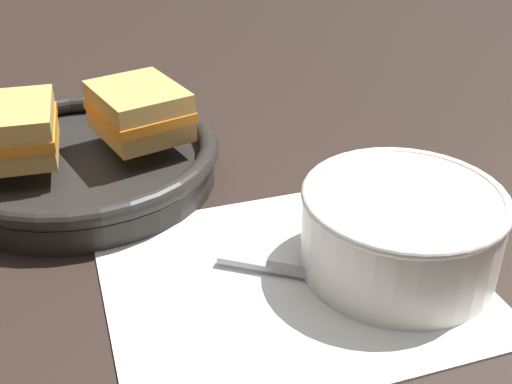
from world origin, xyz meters
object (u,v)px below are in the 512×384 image
object	(u,v)px
soup_bowl	(401,226)
sandwich_near_left	(12,130)
spoon	(360,282)
skillet	(84,162)
sandwich_near_right	(139,111)

from	to	relation	value
soup_bowl	sandwich_near_left	world-z (taller)	sandwich_near_left
soup_bowl	spoon	world-z (taller)	soup_bowl
skillet	sandwich_near_right	distance (m)	0.07
sandwich_near_left	sandwich_near_right	bearing A→B (deg)	2.33
spoon	sandwich_near_left	xyz separation A→B (m)	(-0.23, 0.23, 0.06)
soup_bowl	sandwich_near_left	size ratio (longest dim) A/B	1.53
soup_bowl	sandwich_near_right	xyz separation A→B (m)	(-0.15, 0.22, 0.03)
skillet	sandwich_near_left	world-z (taller)	sandwich_near_left
skillet	spoon	bearing A→B (deg)	-54.28
soup_bowl	skillet	size ratio (longest dim) A/B	0.59
sandwich_near_left	sandwich_near_right	xyz separation A→B (m)	(0.11, 0.00, 0.00)
skillet	soup_bowl	bearing A→B (deg)	-46.50
skillet	sandwich_near_left	distance (m)	0.07
skillet	sandwich_near_right	xyz separation A→B (m)	(0.06, 0.00, 0.04)
sandwich_near_right	sandwich_near_left	bearing A→B (deg)	-177.67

